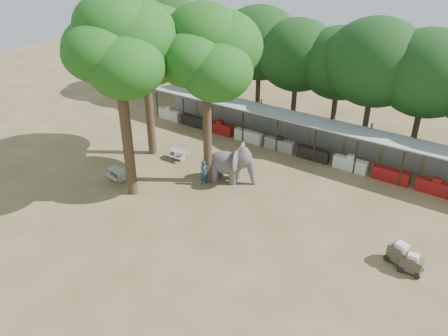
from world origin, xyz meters
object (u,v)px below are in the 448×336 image
Objects in this scene: yard_tree_left at (144,42)px; yard_tree_center at (118,46)px; handler at (204,173)px; picnic_table_far at (178,154)px; picnic_table_near at (118,173)px; yard_tree_back at (206,52)px; cart_front at (412,263)px; elephant at (231,163)px; cart_back at (400,254)px.

yard_tree_center reaches higher than yard_tree_left.
picnic_table_far is at bearing 93.07° from handler.
picnic_table_far is at bearing 97.08° from yard_tree_center.
picnic_table_far is at bearing 2.75° from yard_tree_left.
picnic_table_near is (-1.94, 0.45, -8.74)m from yard_tree_center.
yard_tree_left reaches higher than picnic_table_near.
yard_tree_back is 15.91m from cart_front.
yard_tree_left is 0.97× the size of yard_tree_back.
yard_tree_left reaches higher than cart_front.
yard_tree_back reaches higher than elephant.
elephant reaches higher than cart_back.
cart_back reaches higher than picnic_table_far.
yard_tree_back is at bearing 53.14° from yard_tree_center.
picnic_table_near is 18.65m from cart_front.
handler is (-1.15, -1.45, -0.44)m from elephant.
yard_tree_back is at bearing 174.47° from cart_front.
yard_tree_center is 3.46× the size of elephant.
yard_tree_center is 18.33m from cart_back.
yard_tree_center reaches higher than yard_tree_back.
yard_tree_back reaches higher than cart_front.
yard_tree_back is 7.41m from elephant.
yard_tree_left is at bearing 120.96° from yard_tree_center.
yard_tree_back reaches higher than cart_back.
elephant reaches higher than picnic_table_far.
yard_tree_center is 10.21m from elephant.
yard_tree_left is at bearing 103.04° from handler.
elephant is 1.90m from handler.
picnic_table_near is 4.84m from picnic_table_far.
elephant is at bearing -10.02° from handler.
yard_tree_left is 6.45× the size of handler.
cart_back is (12.98, -1.42, -7.94)m from yard_tree_back.
picnic_table_near is at bearing -149.93° from cart_back.
yard_tree_center reaches higher than picnic_table_near.
picnic_table_far is (2.37, 0.11, -7.76)m from yard_tree_left.
yard_tree_back is 7.75× the size of cart_back.
picnic_table_far is at bearing -165.39° from cart_back.
handler is at bearing 177.36° from cart_front.
yard_tree_center is 8.96m from picnic_table_near.
yard_tree_center is 9.54m from handler.
handler is at bearing -143.90° from elephant.
cart_front is (16.63, 2.27, -8.68)m from yard_tree_center.
yard_tree_left is at bearing -163.99° from cart_back.
handler is (6.21, -1.71, -7.35)m from yard_tree_left.
elephant reaches higher than cart_front.
cart_front is at bearing -2.44° from cart_back.
cart_front is 0.76× the size of cart_back.
handler is (3.21, 3.29, -8.35)m from yard_tree_center.
picnic_table_far is 0.93× the size of cart_back.
yard_tree_left is 6.09m from yard_tree_back.
yard_tree_back is at bearing -162.97° from cart_back.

